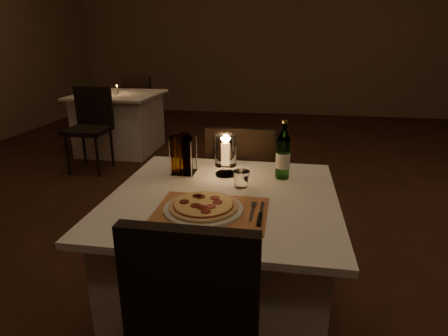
% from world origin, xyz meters
% --- Properties ---
extents(floor, '(8.00, 10.00, 0.02)m').
position_xyz_m(floor, '(0.00, 0.00, -0.01)').
color(floor, '#402114').
rests_on(floor, ground).
extents(wall_back, '(8.00, 0.02, 3.00)m').
position_xyz_m(wall_back, '(0.00, 5.01, 1.50)').
color(wall_back, '#876B4E').
rests_on(wall_back, ground).
extents(main_table, '(1.00, 1.00, 0.74)m').
position_xyz_m(main_table, '(-0.24, -0.79, 0.37)').
color(main_table, white).
rests_on(main_table, ground).
extents(chair_far, '(0.42, 0.42, 0.90)m').
position_xyz_m(chair_far, '(-0.24, -0.07, 0.55)').
color(chair_far, black).
rests_on(chair_far, ground).
extents(placemat, '(0.45, 0.34, 0.00)m').
position_xyz_m(placemat, '(-0.26, -0.97, 0.74)').
color(placemat, '#BC7241').
rests_on(placemat, main_table).
extents(plate, '(0.32, 0.32, 0.01)m').
position_xyz_m(plate, '(-0.29, -0.97, 0.75)').
color(plate, white).
rests_on(plate, placemat).
extents(pizza, '(0.28, 0.28, 0.02)m').
position_xyz_m(pizza, '(-0.29, -0.97, 0.77)').
color(pizza, '#D8B77F').
rests_on(pizza, plate).
extents(fork, '(0.02, 0.18, 0.00)m').
position_xyz_m(fork, '(-0.09, -0.93, 0.75)').
color(fork, silver).
rests_on(fork, placemat).
extents(knife, '(0.02, 0.22, 0.01)m').
position_xyz_m(knife, '(-0.06, -1.00, 0.75)').
color(knife, black).
rests_on(knife, placemat).
extents(tumbler, '(0.08, 0.08, 0.08)m').
position_xyz_m(tumbler, '(-0.17, -0.68, 0.78)').
color(tumbler, white).
rests_on(tumbler, main_table).
extents(water_bottle, '(0.07, 0.07, 0.29)m').
position_xyz_m(water_bottle, '(0.01, -0.53, 0.86)').
color(water_bottle, '#5B9751').
rests_on(water_bottle, main_table).
extents(hurricane_candle, '(0.11, 0.11, 0.21)m').
position_xyz_m(hurricane_candle, '(-0.27, -0.53, 0.86)').
color(hurricane_candle, white).
rests_on(hurricane_candle, main_table).
extents(cruet_caddy, '(0.12, 0.12, 0.21)m').
position_xyz_m(cruet_caddy, '(-0.49, -0.55, 0.84)').
color(cruet_caddy, white).
rests_on(cruet_caddy, main_table).
extents(neighbor_table_left, '(1.00, 1.00, 0.74)m').
position_xyz_m(neighbor_table_left, '(-2.08, 2.13, 0.37)').
color(neighbor_table_left, white).
rests_on(neighbor_table_left, ground).
extents(neighbor_chair_la, '(0.42, 0.42, 0.90)m').
position_xyz_m(neighbor_chair_la, '(-2.08, 1.42, 0.55)').
color(neighbor_chair_la, black).
rests_on(neighbor_chair_la, ground).
extents(neighbor_chair_lb, '(0.42, 0.42, 0.90)m').
position_xyz_m(neighbor_chair_lb, '(-2.08, 2.85, 0.55)').
color(neighbor_chair_lb, black).
rests_on(neighbor_chair_lb, ground).
extents(neighbor_candle_left, '(0.03, 0.03, 0.11)m').
position_xyz_m(neighbor_candle_left, '(-2.08, 2.13, 0.79)').
color(neighbor_candle_left, white).
rests_on(neighbor_candle_left, neighbor_table_left).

